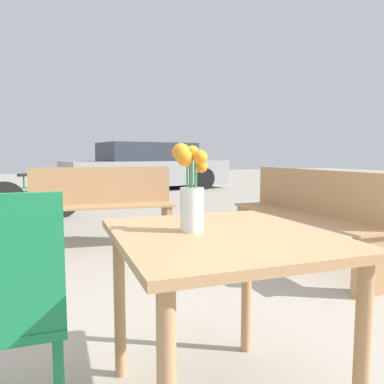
{
  "coord_description": "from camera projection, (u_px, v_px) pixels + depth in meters",
  "views": [
    {
      "loc": [
        -0.66,
        -1.18,
        0.98
      ],
      "look_at": [
        -0.09,
        0.06,
        0.85
      ],
      "focal_mm": 35.0,
      "sensor_mm": 36.0,
      "label": 1
    }
  ],
  "objects": [
    {
      "name": "bench_middle",
      "position": [
        306.0,
        212.0,
        3.37
      ],
      "size": [
        0.46,
        1.79,
        0.85
      ],
      "color": "tan",
      "rests_on": "ground_plane"
    },
    {
      "name": "flower_vase",
      "position": [
        191.0,
        193.0,
        1.37
      ],
      "size": [
        0.13,
        0.14,
        0.32
      ],
      "color": "silver",
      "rests_on": "table_front"
    },
    {
      "name": "bicycle",
      "position": [
        36.0,
        199.0,
        5.51
      ],
      "size": [
        1.38,
        0.71,
        0.71
      ],
      "color": "black",
      "rests_on": "ground_plane"
    },
    {
      "name": "table_front",
      "position": [
        220.0,
        260.0,
        1.37
      ],
      "size": [
        0.82,
        0.93,
        0.7
      ],
      "color": "tan",
      "rests_on": "ground_plane"
    },
    {
      "name": "parked_car",
      "position": [
        147.0,
        167.0,
        10.56
      ],
      "size": [
        4.72,
        2.23,
        1.31
      ],
      "color": "gray",
      "rests_on": "ground_plane"
    },
    {
      "name": "bench_near",
      "position": [
        103.0,
        204.0,
        4.01
      ],
      "size": [
        1.53,
        0.59,
        0.85
      ],
      "color": "tan",
      "rests_on": "ground_plane"
    }
  ]
}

